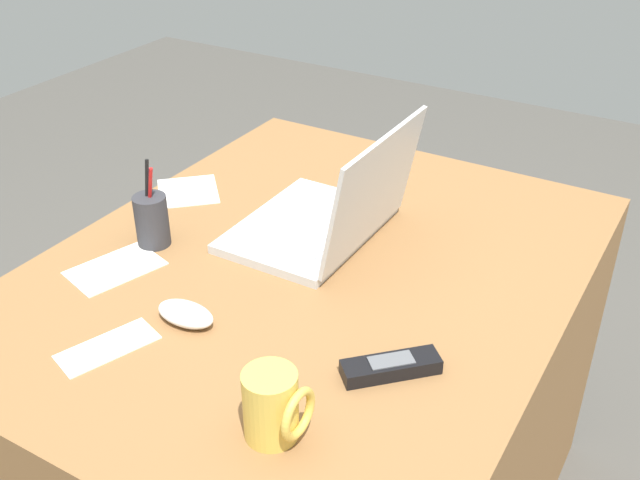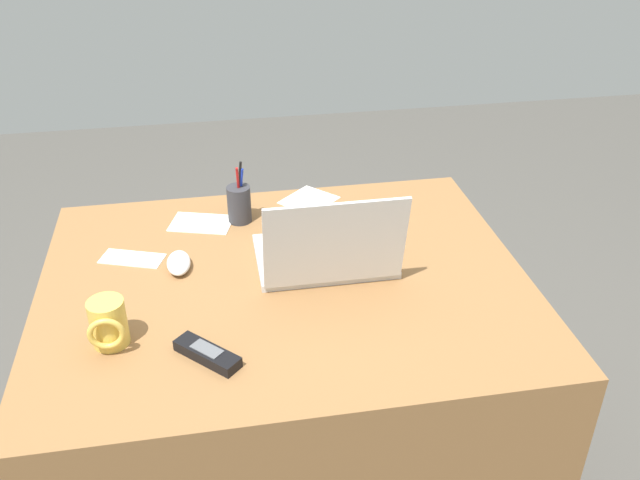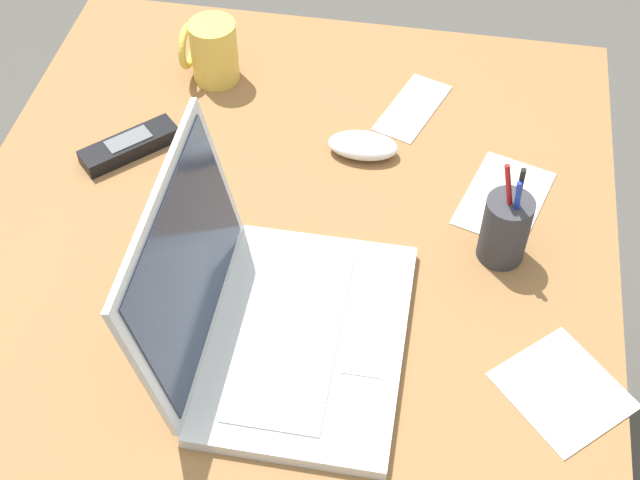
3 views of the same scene
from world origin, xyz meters
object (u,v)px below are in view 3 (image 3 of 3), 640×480
(cordless_phone, at_px, (130,146))
(pen_holder, at_px, (506,228))
(computer_mouse, at_px, (363,146))
(coffee_mug_white, at_px, (212,51))
(laptop, at_px, (270,316))

(cordless_phone, bearing_deg, pen_holder, -100.94)
(cordless_phone, relative_size, pen_holder, 0.79)
(computer_mouse, height_order, pen_holder, pen_holder)
(coffee_mug_white, bearing_deg, laptop, -157.86)
(coffee_mug_white, distance_m, cordless_phone, 0.21)
(cordless_phone, distance_m, pen_holder, 0.57)
(coffee_mug_white, xyz_separation_m, cordless_phone, (-0.19, 0.08, -0.04))
(laptop, distance_m, cordless_phone, 0.41)
(computer_mouse, distance_m, coffee_mug_white, 0.30)
(coffee_mug_white, relative_size, cordless_phone, 0.76)
(coffee_mug_white, height_order, cordless_phone, coffee_mug_white)
(computer_mouse, bearing_deg, laptop, 169.48)
(pen_holder, bearing_deg, cordless_phone, 79.06)
(computer_mouse, bearing_deg, pen_holder, -127.85)
(laptop, height_order, cordless_phone, laptop)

